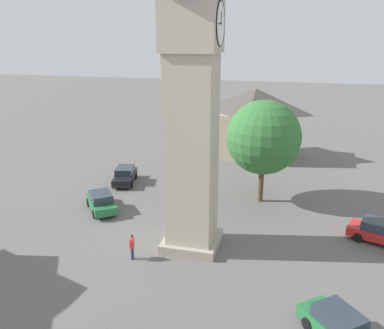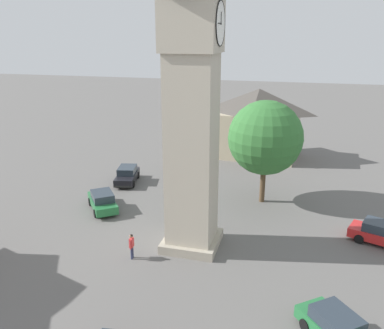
% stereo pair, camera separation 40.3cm
% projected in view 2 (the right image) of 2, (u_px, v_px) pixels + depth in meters
% --- Properties ---
extents(ground_plane, '(200.00, 200.00, 0.00)m').
position_uv_depth(ground_plane, '(192.00, 245.00, 26.73)').
color(ground_plane, '#605E5B').
extents(clock_tower, '(4.33, 4.33, 22.40)m').
position_uv_depth(clock_tower, '(192.00, 41.00, 22.64)').
color(clock_tower, '#A59C89').
rests_on(clock_tower, ground).
extents(car_blue_kerb, '(4.26, 3.91, 1.53)m').
position_uv_depth(car_blue_kerb, '(338.00, 329.00, 18.02)').
color(car_blue_kerb, '#236B38').
rests_on(car_blue_kerb, ground).
extents(car_red_corner, '(4.28, 3.88, 1.53)m').
position_uv_depth(car_red_corner, '(102.00, 201.00, 31.90)').
color(car_red_corner, '#236B38').
rests_on(car_red_corner, ground).
extents(car_white_side, '(4.40, 2.55, 1.53)m').
position_uv_depth(car_white_side, '(127.00, 175.00, 37.78)').
color(car_white_side, black).
rests_on(car_white_side, ground).
extents(car_black_far, '(3.02, 4.46, 1.53)m').
position_uv_depth(car_black_far, '(382.00, 233.00, 26.68)').
color(car_black_far, red).
rests_on(car_black_far, ground).
extents(pedestrian, '(0.56, 0.25, 1.69)m').
position_uv_depth(pedestrian, '(132.00, 244.00, 24.82)').
color(pedestrian, '#2D3351').
rests_on(pedestrian, ground).
extents(tree, '(6.05, 6.05, 8.58)m').
position_uv_depth(tree, '(265.00, 138.00, 32.00)').
color(tree, brown).
rests_on(tree, ground).
extents(building_shop_left, '(7.01, 9.68, 7.78)m').
position_uv_depth(building_shop_left, '(258.00, 122.00, 45.02)').
color(building_shop_left, tan).
rests_on(building_shop_left, ground).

